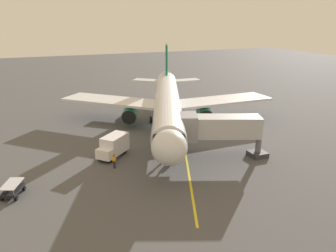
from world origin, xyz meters
TOP-DOWN VIEW (x-y plane):
  - ground_plane at (0.00, 0.00)m, footprint 220.00×220.00m
  - apron_lead_in_line at (-0.93, 8.47)m, footprint 14.78×37.34m
  - airplane at (-1.03, 2.21)m, footprint 32.42×38.72m
  - jet_bridge at (-1.92, 14.67)m, footprint 11.27×6.49m
  - ground_crew_marshaller at (4.13, 13.84)m, footprint 0.43×0.47m
  - ground_crew_wing_walker at (9.97, 13.42)m, footprint 0.43×0.30m
  - box_truck_near_nose at (9.29, 10.09)m, footprint 4.68×4.58m
  - baggage_cart_portside at (20.41, 15.74)m, footprint 2.28×2.93m

SIDE VIEW (x-z plane):
  - ground_plane at x=0.00m, z-range 0.00..0.00m
  - apron_lead_in_line at x=-0.93m, z-range 0.00..0.01m
  - baggage_cart_portside at x=20.41m, z-range 0.02..1.29m
  - ground_crew_marshaller at x=4.13m, z-range 0.03..1.74m
  - ground_crew_wing_walker at x=9.97m, z-range 0.03..1.74m
  - box_truck_near_nose at x=9.29m, z-range 0.08..2.70m
  - jet_bridge at x=-1.92m, z-range 1.06..6.46m
  - airplane at x=-1.03m, z-range -1.75..9.75m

